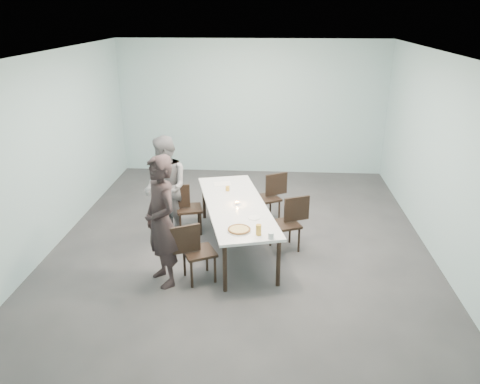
# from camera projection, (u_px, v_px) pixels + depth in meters

# --- Properties ---
(ground) EXTENTS (7.00, 7.00, 0.00)m
(ground) POSITION_uv_depth(u_px,v_px,m) (242.00, 238.00, 7.84)
(ground) COLOR #333335
(ground) RESTS_ON ground
(room_shell) EXTENTS (6.02, 7.02, 3.01)m
(room_shell) POSITION_uv_depth(u_px,v_px,m) (242.00, 119.00, 7.10)
(room_shell) COLOR #9CC0C5
(room_shell) RESTS_ON ground
(table) EXTENTS (1.52, 2.74, 0.75)m
(table) POSITION_uv_depth(u_px,v_px,m) (236.00, 207.00, 7.31)
(table) COLOR white
(table) RESTS_ON ground
(chair_near_left) EXTENTS (0.65, 0.57, 0.87)m
(chair_near_left) POSITION_uv_depth(u_px,v_px,m) (193.00, 249.00, 6.46)
(chair_near_left) COLOR black
(chair_near_left) RESTS_ON ground
(chair_far_left) EXTENTS (0.65, 0.51, 0.87)m
(chair_far_left) POSITION_uv_depth(u_px,v_px,m) (184.00, 205.00, 7.89)
(chair_far_left) COLOR black
(chair_far_left) RESTS_ON ground
(chair_near_right) EXTENTS (0.65, 0.55, 0.87)m
(chair_near_right) POSITION_uv_depth(u_px,v_px,m) (290.00, 219.00, 7.35)
(chair_near_right) COLOR black
(chair_near_right) RESTS_ON ground
(chair_far_right) EXTENTS (0.65, 0.57, 0.87)m
(chair_far_right) POSITION_uv_depth(u_px,v_px,m) (271.00, 194.00, 8.37)
(chair_far_right) COLOR black
(chair_far_right) RESTS_ON ground
(diner_near) EXTENTS (0.76, 0.81, 1.85)m
(diner_near) POSITION_uv_depth(u_px,v_px,m) (161.00, 222.00, 6.28)
(diner_near) COLOR black
(diner_near) RESTS_ON ground
(diner_far) EXTENTS (1.00, 1.04, 1.69)m
(diner_far) POSITION_uv_depth(u_px,v_px,m) (166.00, 187.00, 7.73)
(diner_far) COLOR slate
(diner_far) RESTS_ON ground
(pizza) EXTENTS (0.34, 0.34, 0.04)m
(pizza) POSITION_uv_depth(u_px,v_px,m) (239.00, 230.00, 6.41)
(pizza) COLOR white
(pizza) RESTS_ON table
(side_plate) EXTENTS (0.18, 0.18, 0.01)m
(side_plate) POSITION_uv_depth(u_px,v_px,m) (254.00, 218.00, 6.81)
(side_plate) COLOR white
(side_plate) RESTS_ON table
(beer_glass) EXTENTS (0.08, 0.08, 0.15)m
(beer_glass) POSITION_uv_depth(u_px,v_px,m) (259.00, 230.00, 6.28)
(beer_glass) COLOR gold
(beer_glass) RESTS_ON table
(water_tumbler) EXTENTS (0.08, 0.08, 0.09)m
(water_tumbler) POSITION_uv_depth(u_px,v_px,m) (271.00, 236.00, 6.18)
(water_tumbler) COLOR silver
(water_tumbler) RESTS_ON table
(tealight) EXTENTS (0.06, 0.06, 0.05)m
(tealight) POSITION_uv_depth(u_px,v_px,m) (237.00, 203.00, 7.27)
(tealight) COLOR silver
(tealight) RESTS_ON table
(amber_tumbler) EXTENTS (0.07, 0.07, 0.08)m
(amber_tumbler) POSITION_uv_depth(u_px,v_px,m) (228.00, 189.00, 7.81)
(amber_tumbler) COLOR gold
(amber_tumbler) RESTS_ON table
(menu) EXTENTS (0.35, 0.29, 0.01)m
(menu) POSITION_uv_depth(u_px,v_px,m) (222.00, 184.00, 8.13)
(menu) COLOR silver
(menu) RESTS_ON table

